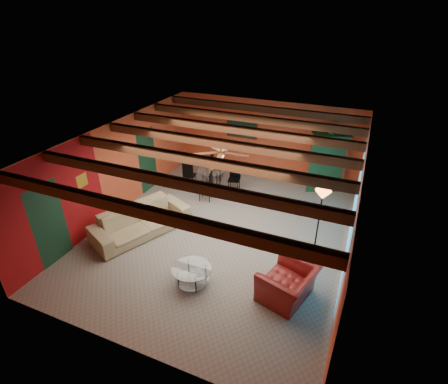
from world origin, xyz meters
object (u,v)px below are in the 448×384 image
at_px(armchair, 288,284).
at_px(coffee_table, 192,275).
at_px(vase, 211,160).
at_px(armoire, 327,163).
at_px(sofa, 141,221).
at_px(dining_table, 212,176).
at_px(floor_lamp, 318,224).
at_px(potted_plant, 333,129).

height_order(armchair, coffee_table, armchair).
bearing_deg(vase, coffee_table, -70.84).
distance_m(armoire, vase, 3.80).
relative_size(coffee_table, armoire, 0.48).
distance_m(coffee_table, vase, 4.58).
relative_size(sofa, armchair, 2.30).
xyz_separation_m(sofa, armoire, (4.18, 4.57, 0.55)).
xyz_separation_m(armchair, dining_table, (-3.52, 3.83, 0.11)).
bearing_deg(dining_table, armoire, 23.42).
distance_m(sofa, vase, 3.21).
bearing_deg(coffee_table, armoire, 70.79).
relative_size(sofa, floor_lamp, 1.43).
bearing_deg(potted_plant, floor_lamp, -85.14).
height_order(coffee_table, floor_lamp, floor_lamp).
height_order(armoire, potted_plant, potted_plant).
relative_size(dining_table, floor_lamp, 1.02).
bearing_deg(armoire, coffee_table, -133.13).
xyz_separation_m(armoire, vase, (-3.49, -1.51, 0.12)).
bearing_deg(dining_table, potted_plant, 23.42).
bearing_deg(potted_plant, armoire, 0.00).
bearing_deg(dining_table, vase, 0.00).
height_order(armchair, dining_table, dining_table).
height_order(armchair, armoire, armoire).
relative_size(armoire, potted_plant, 4.30).
height_order(armoire, vase, armoire).
bearing_deg(floor_lamp, vase, 150.46).
distance_m(sofa, coffee_table, 2.49).
xyz_separation_m(dining_table, potted_plant, (3.49, 1.51, 1.61)).
bearing_deg(vase, floor_lamp, -29.54).
bearing_deg(potted_plant, coffee_table, -109.21).
distance_m(sofa, armoire, 6.22).
bearing_deg(sofa, armchair, -75.47).
bearing_deg(floor_lamp, coffee_table, -137.83).
bearing_deg(vase, armchair, -47.43).
bearing_deg(coffee_table, potted_plant, 70.79).
xyz_separation_m(coffee_table, vase, (-1.48, 4.26, 0.82)).
relative_size(armchair, coffee_table, 1.28).
bearing_deg(floor_lamp, armchair, -99.55).
distance_m(armchair, vase, 5.25).
height_order(coffee_table, armoire, armoire).
height_order(coffee_table, potted_plant, potted_plant).
distance_m(sofa, potted_plant, 6.43).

